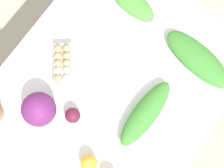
{
  "coord_description": "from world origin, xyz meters",
  "views": [
    {
      "loc": [
        -0.38,
        -0.25,
        2.22
      ],
      "look_at": [
        0.0,
        0.0,
        0.75
      ],
      "focal_mm": 50.0,
      "sensor_mm": 36.0,
      "label": 1
    }
  ],
  "objects_px": {
    "greens_bunch_scallion": "(132,3)",
    "orange_3": "(89,163)",
    "greens_bunch_beet_tops": "(198,59)",
    "beet_root": "(73,115)",
    "cabbage_purple": "(39,109)",
    "egg_carton": "(64,65)",
    "greens_bunch_chard": "(146,113)"
  },
  "relations": [
    {
      "from": "greens_bunch_scallion",
      "to": "greens_bunch_chard",
      "type": "distance_m",
      "value": 0.6
    },
    {
      "from": "greens_bunch_scallion",
      "to": "greens_bunch_beet_tops",
      "type": "xyz_separation_m",
      "value": [
        -0.1,
        -0.45,
        0.01
      ]
    },
    {
      "from": "egg_carton",
      "to": "greens_bunch_beet_tops",
      "type": "xyz_separation_m",
      "value": [
        0.4,
        -0.54,
        -0.0
      ]
    },
    {
      "from": "greens_bunch_scallion",
      "to": "beet_root",
      "type": "xyz_separation_m",
      "value": [
        -0.67,
        -0.09,
        0.01
      ]
    },
    {
      "from": "orange_3",
      "to": "greens_bunch_scallion",
      "type": "bearing_deg",
      "value": 18.9
    },
    {
      "from": "greens_bunch_beet_tops",
      "to": "orange_3",
      "type": "xyz_separation_m",
      "value": [
        -0.72,
        0.17,
        0.0
      ]
    },
    {
      "from": "egg_carton",
      "to": "beet_root",
      "type": "relative_size",
      "value": 3.17
    },
    {
      "from": "greens_bunch_beet_tops",
      "to": "greens_bunch_chard",
      "type": "bearing_deg",
      "value": 168.88
    },
    {
      "from": "greens_bunch_scallion",
      "to": "beet_root",
      "type": "bearing_deg",
      "value": -172.46
    },
    {
      "from": "cabbage_purple",
      "to": "orange_3",
      "type": "bearing_deg",
      "value": -102.41
    },
    {
      "from": "greens_bunch_chard",
      "to": "greens_bunch_beet_tops",
      "type": "relative_size",
      "value": 0.95
    },
    {
      "from": "greens_bunch_scallion",
      "to": "greens_bunch_chard",
      "type": "relative_size",
      "value": 0.79
    },
    {
      "from": "greens_bunch_beet_tops",
      "to": "cabbage_purple",
      "type": "bearing_deg",
      "value": 142.47
    },
    {
      "from": "cabbage_purple",
      "to": "beet_root",
      "type": "bearing_deg",
      "value": -64.1
    },
    {
      "from": "cabbage_purple",
      "to": "greens_bunch_chard",
      "type": "bearing_deg",
      "value": -57.75
    },
    {
      "from": "cabbage_purple",
      "to": "greens_bunch_scallion",
      "type": "bearing_deg",
      "value": -3.77
    },
    {
      "from": "greens_bunch_beet_tops",
      "to": "greens_bunch_scallion",
      "type": "bearing_deg",
      "value": 77.93
    },
    {
      "from": "greens_bunch_beet_tops",
      "to": "beet_root",
      "type": "relative_size",
      "value": 5.32
    },
    {
      "from": "greens_bunch_chard",
      "to": "cabbage_purple",
      "type": "bearing_deg",
      "value": 122.25
    },
    {
      "from": "greens_bunch_scallion",
      "to": "greens_bunch_beet_tops",
      "type": "bearing_deg",
      "value": -102.07
    },
    {
      "from": "egg_carton",
      "to": "greens_bunch_chard",
      "type": "height_order",
      "value": "egg_carton"
    },
    {
      "from": "greens_bunch_chard",
      "to": "greens_bunch_beet_tops",
      "type": "height_order",
      "value": "greens_bunch_chard"
    },
    {
      "from": "greens_bunch_scallion",
      "to": "orange_3",
      "type": "xyz_separation_m",
      "value": [
        -0.81,
        -0.28,
        0.01
      ]
    },
    {
      "from": "greens_bunch_chard",
      "to": "orange_3",
      "type": "xyz_separation_m",
      "value": [
        -0.34,
        0.09,
        -0.0
      ]
    },
    {
      "from": "greens_bunch_scallion",
      "to": "beet_root",
      "type": "height_order",
      "value": "beet_root"
    },
    {
      "from": "greens_bunch_scallion",
      "to": "greens_bunch_chard",
      "type": "bearing_deg",
      "value": -141.92
    },
    {
      "from": "greens_bunch_scallion",
      "to": "beet_root",
      "type": "relative_size",
      "value": 3.96
    },
    {
      "from": "orange_3",
      "to": "beet_root",
      "type": "bearing_deg",
      "value": 53.69
    },
    {
      "from": "egg_carton",
      "to": "beet_root",
      "type": "bearing_deg",
      "value": 9.63
    },
    {
      "from": "beet_root",
      "to": "greens_bunch_beet_tops",
      "type": "bearing_deg",
      "value": -31.74
    },
    {
      "from": "beet_root",
      "to": "greens_bunch_chard",
      "type": "bearing_deg",
      "value": -54.94
    },
    {
      "from": "cabbage_purple",
      "to": "beet_root",
      "type": "distance_m",
      "value": 0.16
    }
  ]
}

